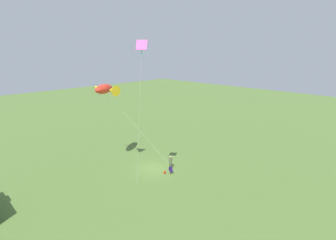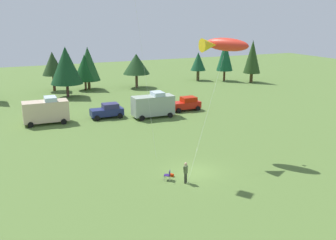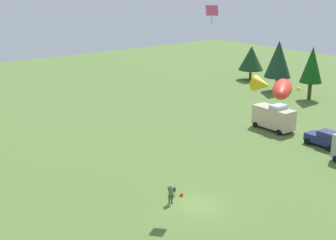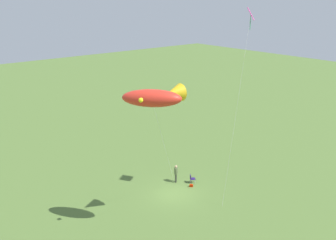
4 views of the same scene
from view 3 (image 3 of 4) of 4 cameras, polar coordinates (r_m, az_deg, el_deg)
name	(u,v)px [view 3 (image 3 of 4)]	position (r m, az deg, el deg)	size (l,w,h in m)	color
ground_plane	(197,205)	(40.22, 3.59, -10.25)	(160.00, 160.00, 0.00)	#516E31
person_kite_flyer	(171,192)	(39.93, 0.33, -8.79)	(0.54, 0.48, 1.74)	#34382B
folding_chair	(173,190)	(41.51, 0.57, -8.56)	(0.66, 0.66, 0.82)	#271756
backpack_on_grass	(181,195)	(41.59, 1.66, -9.09)	(0.32, 0.22, 0.22)	#B42305
van_camper_beige	(274,117)	(60.20, 12.77, 0.36)	(5.47, 2.75, 3.34)	beige
car_navy_hatch	(325,138)	(55.88, 18.56, -2.15)	(4.24, 2.29, 1.89)	navy
kite_large_fish	(277,88)	(36.14, 13.17, 3.84)	(8.53, 7.59, 11.13)	red
kite_diamond_rainbow	(212,16)	(41.61, 5.40, 12.47)	(2.48, 1.09, 16.14)	#E0409C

